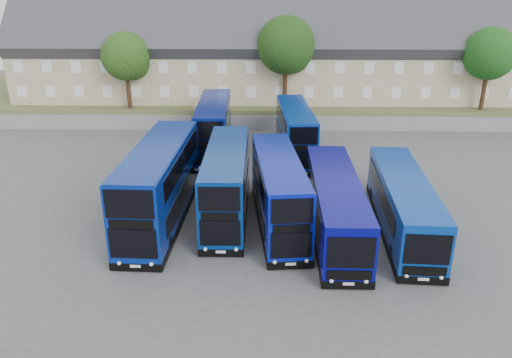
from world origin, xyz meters
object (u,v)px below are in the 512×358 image
(coach_east_a, at_px, (335,206))
(dd_front_left, at_px, (160,186))
(tree_west, at_px, (127,58))
(tree_mid, at_px, (287,48))
(dd_front_mid, at_px, (227,184))
(tree_east, at_px, (491,56))

(coach_east_a, bearing_deg, dd_front_left, 173.87)
(tree_west, bearing_deg, coach_east_a, -52.10)
(tree_mid, bearing_deg, tree_west, -178.21)
(tree_mid, bearing_deg, dd_front_left, -111.10)
(dd_front_left, relative_size, tree_west, 1.62)
(dd_front_left, xyz_separation_m, tree_mid, (8.67, 22.47, 5.66))
(tree_west, bearing_deg, dd_front_mid, -61.47)
(dd_front_left, distance_m, tree_mid, 24.74)
(coach_east_a, distance_m, tree_west, 29.93)
(dd_front_mid, height_order, tree_mid, tree_mid)
(tree_west, distance_m, tree_mid, 16.04)
(dd_front_left, relative_size, tree_mid, 1.35)
(tree_mid, bearing_deg, tree_east, -1.43)
(dd_front_left, height_order, tree_east, tree_east)
(coach_east_a, height_order, tree_mid, tree_mid)
(dd_front_mid, bearing_deg, tree_west, 118.08)
(dd_front_mid, xyz_separation_m, tree_east, (24.59, 21.00, 5.22))
(dd_front_mid, distance_m, tree_mid, 22.76)
(coach_east_a, bearing_deg, tree_west, 128.44)
(dd_front_mid, xyz_separation_m, coach_east_a, (6.67, -2.24, -0.48))
(dd_front_left, xyz_separation_m, tree_west, (-7.33, 21.97, 4.64))
(dd_front_left, xyz_separation_m, tree_east, (28.67, 21.97, 4.98))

